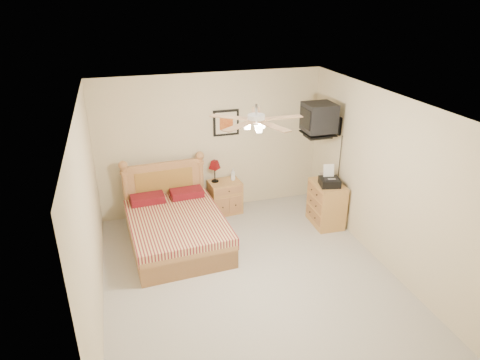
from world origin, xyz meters
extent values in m
plane|color=#A29D92|center=(0.00, 0.00, 0.00)|extent=(4.50, 4.50, 0.00)
cube|color=white|center=(0.00, 0.00, 2.50)|extent=(4.00, 4.50, 0.04)
cube|color=beige|center=(0.00, 2.25, 1.25)|extent=(4.00, 0.04, 2.50)
cube|color=beige|center=(0.00, -2.25, 1.25)|extent=(4.00, 0.04, 2.50)
cube|color=beige|center=(-2.00, 0.00, 1.25)|extent=(0.04, 4.50, 2.50)
cube|color=beige|center=(2.00, 0.00, 1.25)|extent=(0.04, 4.50, 2.50)
cube|color=#AF7B3E|center=(0.17, 2.00, 0.30)|extent=(0.59, 0.46, 0.60)
imported|color=silver|center=(0.34, 2.04, 0.71)|extent=(0.10, 0.10, 0.22)
cube|color=black|center=(0.27, 2.23, 1.62)|extent=(0.46, 0.04, 0.46)
cube|color=#B6853D|center=(1.73, 1.08, 0.38)|extent=(0.48, 0.67, 0.77)
imported|color=beige|center=(1.72, 1.32, 0.78)|extent=(0.22, 0.29, 0.03)
imported|color=gray|center=(1.71, 1.32, 0.81)|extent=(0.26, 0.31, 0.02)
camera|label=1|loc=(-1.55, -4.76, 3.73)|focal=32.00mm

